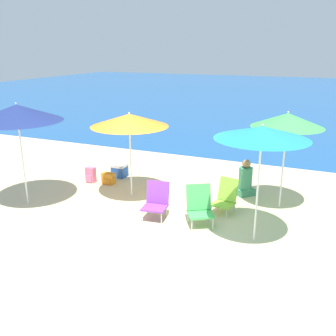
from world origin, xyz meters
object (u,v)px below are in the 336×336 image
Objects in this scene: beach_umbrella_green at (287,120)px; backpack_pink at (91,175)px; cooler_box at (120,170)px; beach_chair_green at (200,205)px; beach_chair_lime at (226,196)px; person_seated_near at (245,180)px; beach_umbrella_navy at (17,113)px; beach_umbrella_orange at (129,120)px; beach_chair_purple at (156,200)px; beach_umbrella_teal at (262,133)px; backpack_orange at (108,178)px.

backpack_pink is at bearing -176.20° from beach_umbrella_green.
backpack_pink is 1.09× the size of cooler_box.
beach_chair_green reaches higher than backpack_pink.
beach_chair_lime is 3.55m from cooler_box.
backpack_pink is at bearing -126.10° from person_seated_near.
beach_umbrella_navy is 5.89m from beach_umbrella_green.
beach_umbrella_orange is 0.88× the size of beach_umbrella_navy.
person_seated_near is 2.36× the size of cooler_box.
beach_chair_purple is (1.06, -0.82, -1.50)m from beach_umbrella_orange.
beach_umbrella_navy is 2.89× the size of beach_chair_green.
beach_umbrella_teal reaches higher than person_seated_near.
beach_chair_lime is 0.89m from beach_chair_green.
beach_umbrella_navy is 5.60× the size of backpack_pink.
beach_chair_lime is (-0.86, 1.09, -1.73)m from beach_umbrella_teal.
backpack_pink is (-3.53, 1.23, -0.21)m from beach_chair_green.
backpack_orange is (-4.22, 1.59, -1.94)m from beach_umbrella_teal.
beach_chair_green is at bearing 167.08° from beach_umbrella_teal.
beach_umbrella_orange reaches higher than beach_chair_green.
beach_chair_lime reaches higher than cooler_box.
beach_umbrella_orange reaches higher than cooler_box.
beach_chair_green is (-1.42, -1.56, -1.60)m from beach_umbrella_green.
backpack_orange is (-3.37, 0.50, -0.21)m from beach_chair_lime.
beach_umbrella_orange is at bearing -110.40° from person_seated_near.
beach_chair_purple reaches higher than backpack_orange.
backpack_pink is (0.53, 1.82, -1.93)m from beach_umbrella_navy.
cooler_box is (-2.09, 2.01, -0.21)m from beach_chair_purple.
beach_umbrella_teal reaches higher than beach_umbrella_green.
person_seated_near is (-0.67, 2.26, -1.71)m from beach_umbrella_teal.
person_seated_near is at bearing 106.54° from beach_umbrella_teal.
beach_umbrella_green is (3.42, 0.82, 0.11)m from beach_umbrella_orange.
beach_chair_purple is (-1.28, -0.90, 0.05)m from beach_chair_lime.
beach_chair_lime reaches higher than backpack_orange.
beach_umbrella_navy is at bearing -147.14° from beach_umbrella_orange.
beach_umbrella_green is at bearing 82.90° from beach_umbrella_teal.
beach_chair_green is (4.06, 0.59, -1.73)m from beach_umbrella_navy.
beach_chair_green is 2.12× the size of cooler_box.
beach_chair_green is 3.31m from backpack_orange.
beach_umbrella_orange is 2.55× the size of beach_chair_green.
beach_chair_purple is 2.91m from cooler_box.
beach_chair_purple is at bearing -33.91° from backpack_orange.
beach_chair_purple reaches higher than backpack_pink.
beach_umbrella_teal reaches higher than backpack_pink.
beach_umbrella_teal is 4.91m from backpack_orange.
beach_umbrella_green reaches higher than beach_umbrella_orange.
cooler_box is (-1.03, 1.19, -1.71)m from beach_umbrella_orange.
beach_umbrella_orange is 2.46m from beach_umbrella_navy.
cooler_box is (-4.23, 2.20, -1.90)m from beach_umbrella_teal.
backpack_pink is (-2.59, 1.31, -0.20)m from beach_chair_purple.
beach_chair_purple is 2.54m from person_seated_near.
beach_umbrella_teal is at bearing -30.18° from person_seated_near.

